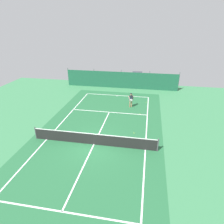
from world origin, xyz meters
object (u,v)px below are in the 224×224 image
tennis_ball_near_player (140,114)px  tennis_ball_midcourt (134,133)px  tennis_ball_by_sideline (146,102)px  parked_car (137,78)px  tennis_player (131,99)px  tennis_net (94,139)px

tennis_ball_near_player → tennis_ball_midcourt: bearing=-94.1°
tennis_ball_midcourt → tennis_ball_by_sideline: 7.74m
tennis_ball_by_sideline → parked_car: bearing=101.6°
tennis_player → parked_car: (0.02, 10.03, -0.12)m
tennis_net → tennis_ball_by_sideline: bearing=68.9°
tennis_player → tennis_ball_midcourt: (0.88, -5.93, -0.93)m
tennis_ball_midcourt → parked_car: (-0.86, 15.96, 0.81)m
tennis_player → parked_car: parked_car is taller
parked_car → tennis_player: bearing=85.0°
tennis_ball_midcourt → parked_car: parked_car is taller
parked_car → tennis_ball_near_player: bearing=90.7°
tennis_ball_near_player → tennis_ball_by_sideline: same height
parked_car → tennis_net: bearing=78.3°
tennis_net → tennis_player: tennis_player is taller
tennis_ball_midcourt → tennis_ball_near_player: bearing=85.9°
tennis_ball_midcourt → tennis_ball_by_sideline: (0.84, 7.70, 0.00)m
tennis_net → tennis_ball_midcourt: tennis_net is taller
tennis_net → tennis_ball_near_player: 7.31m
tennis_player → tennis_ball_midcourt: 6.06m
tennis_ball_by_sideline → parked_car: (-1.70, 8.26, 0.81)m
tennis_player → tennis_ball_near_player: (1.18, -1.78, -0.93)m
tennis_player → tennis_ball_near_player: size_ratio=24.85×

